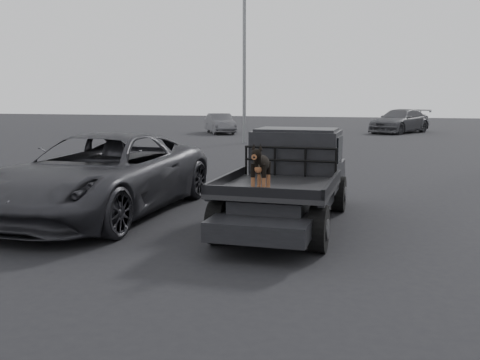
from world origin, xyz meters
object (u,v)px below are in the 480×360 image
(dog, at_px, (261,167))
(distant_car_b, at_px, (400,121))
(distant_car_a, at_px, (220,123))
(parked_suv, at_px, (102,175))
(flatbed_ute, at_px, (287,201))

(dog, bearing_deg, distant_car_b, 85.32)
(dog, relative_size, distant_car_a, 0.18)
(distant_car_a, relative_size, distant_car_b, 0.73)
(distant_car_a, bearing_deg, parked_suv, -106.98)
(dog, distance_m, parked_suv, 3.96)
(flatbed_ute, xyz_separation_m, distant_car_b, (2.30, 28.72, 0.35))
(dog, xyz_separation_m, parked_suv, (-3.72, 1.28, -0.45))
(distant_car_a, bearing_deg, dog, -100.05)
(flatbed_ute, height_order, dog, dog)
(parked_suv, xyz_separation_m, distant_car_b, (6.19, 28.89, -0.03))
(flatbed_ute, height_order, distant_car_b, distant_car_b)
(distant_car_b, bearing_deg, parked_suv, -73.80)
(parked_suv, bearing_deg, distant_car_b, 78.02)
(dog, bearing_deg, flatbed_ute, 83.28)
(flatbed_ute, bearing_deg, dog, -96.72)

